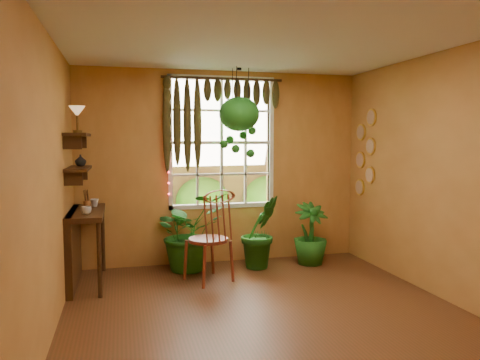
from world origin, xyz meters
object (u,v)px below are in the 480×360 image
(counter_ledge, at_px, (78,239))
(hanging_basket, at_px, (239,120))
(potted_plant_mid, at_px, (260,232))
(potted_plant_left, at_px, (189,232))
(windsor_chair, at_px, (210,251))

(counter_ledge, bearing_deg, hanging_basket, 8.79)
(counter_ledge, bearing_deg, potted_plant_mid, 4.61)
(potted_plant_mid, height_order, hanging_basket, hanging_basket)
(counter_ledge, xyz_separation_m, hanging_basket, (2.08, 0.32, 1.46))
(potted_plant_left, relative_size, potted_plant_mid, 1.05)
(counter_ledge, xyz_separation_m, potted_plant_left, (1.38, 0.32, -0.03))
(counter_ledge, bearing_deg, windsor_chair, -9.51)
(potted_plant_left, height_order, potted_plant_mid, potted_plant_left)
(potted_plant_left, bearing_deg, windsor_chair, -72.87)
(windsor_chair, bearing_deg, potted_plant_left, 82.66)
(potted_plant_left, bearing_deg, potted_plant_mid, -7.87)
(hanging_basket, bearing_deg, counter_ledge, -171.21)
(counter_ledge, relative_size, potted_plant_left, 1.16)
(windsor_chair, xyz_separation_m, potted_plant_mid, (0.78, 0.45, 0.12))
(counter_ledge, xyz_separation_m, windsor_chair, (1.56, -0.26, -0.17))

